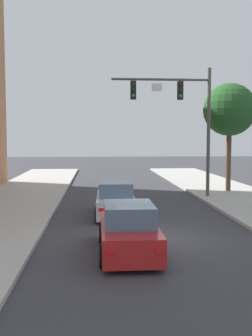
{
  "coord_description": "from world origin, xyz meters",
  "views": [
    {
      "loc": [
        -1.96,
        -14.02,
        3.65
      ],
      "look_at": [
        -0.41,
        7.08,
        2.0
      ],
      "focal_mm": 42.72,
      "sensor_mm": 36.0,
      "label": 1
    }
  ],
  "objects": [
    {
      "name": "traffic_signal_mast",
      "position": [
        3.0,
        9.07,
        5.3
      ],
      "size": [
        5.8,
        0.38,
        7.5
      ],
      "color": "#514C47",
      "rests_on": "sidewalk_right"
    },
    {
      "name": "car_lead_silver",
      "position": [
        -1.11,
        4.19,
        0.72
      ],
      "size": [
        1.91,
        4.27,
        1.6
      ],
      "color": "#B7B7BC",
      "rests_on": "ground"
    },
    {
      "name": "street_tree_second",
      "position": [
        6.57,
        11.25,
        5.37
      ],
      "size": [
        3.37,
        3.37,
        6.94
      ],
      "color": "brown",
      "rests_on": "sidewalk_right"
    },
    {
      "name": "ground_plane",
      "position": [
        0.0,
        0.0,
        0.0
      ],
      "size": [
        120.0,
        120.0,
        0.0
      ],
      "primitive_type": "plane",
      "color": "#38383D"
    },
    {
      "name": "car_following_red",
      "position": [
        -0.98,
        -1.81,
        0.72
      ],
      "size": [
        1.85,
        4.25,
        1.6
      ],
      "color": "#B21E1E",
      "rests_on": "ground"
    }
  ]
}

